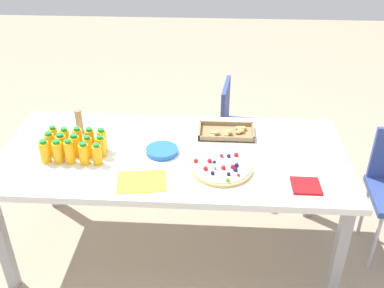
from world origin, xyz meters
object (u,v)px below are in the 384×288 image
juice_bottle_1 (58,152)px  juice_bottle_7 (75,146)px  juice_bottle_8 (88,147)px  fruit_pizza (222,168)px  juice_bottle_4 (97,155)px  juice_bottle_12 (78,139)px  cardboard_tube (79,122)px  juice_bottle_14 (102,140)px  snack_tray (228,132)px  juice_bottle_11 (65,139)px  juice_bottle_5 (50,144)px  juice_bottle_13 (90,139)px  juice_bottle_10 (54,138)px  party_table (173,161)px  paper_folder (142,181)px  juice_bottle_6 (61,145)px  juice_bottle_2 (69,152)px  juice_bottle_0 (45,152)px  juice_bottle_3 (84,154)px  plate_stack (162,151)px  chair_far_right (239,125)px  juice_bottle_9 (101,147)px  napkin_stack (306,186)px

juice_bottle_1 → juice_bottle_7: size_ratio=1.02×
juice_bottle_8 → fruit_pizza: (0.77, -0.10, -0.05)m
juice_bottle_8 → juice_bottle_4: bearing=-46.2°
juice_bottle_12 → cardboard_tube: bearing=103.8°
juice_bottle_14 → snack_tray: bearing=18.0°
juice_bottle_1 → juice_bottle_11: bearing=90.7°
juice_bottle_5 → juice_bottle_13: bearing=17.9°
juice_bottle_10 → snack_tray: 1.06m
juice_bottle_7 → juice_bottle_11: (-0.08, 0.07, 0.00)m
party_table → juice_bottle_10: 0.72m
juice_bottle_10 → paper_folder: 0.66m
juice_bottle_5 → juice_bottle_7: bearing=-1.6°
juice_bottle_6 → juice_bottle_13: size_ratio=0.98×
juice_bottle_5 → fruit_pizza: 1.00m
juice_bottle_2 → juice_bottle_4: bearing=-0.6°
juice_bottle_8 → juice_bottle_13: juice_bottle_13 is taller
juice_bottle_0 → juice_bottle_2: bearing=-0.8°
juice_bottle_3 → juice_bottle_10: juice_bottle_10 is taller
juice_bottle_8 → plate_stack: size_ratio=0.70×
plate_stack → paper_folder: size_ratio=0.74×
juice_bottle_3 → juice_bottle_5: 0.24m
party_table → juice_bottle_7: 0.58m
cardboard_tube → juice_bottle_2: bearing=-83.0°
party_table → juice_bottle_10: bearing=179.3°
chair_far_right → juice_bottle_3: 1.39m
juice_bottle_9 → snack_tray: juice_bottle_9 is taller
juice_bottle_11 → paper_folder: bearing=-31.6°
juice_bottle_3 → fruit_pizza: (0.77, -0.02, -0.05)m
juice_bottle_2 → napkin_stack: 1.31m
juice_bottle_2 → juice_bottle_5: 0.16m
party_table → juice_bottle_7: (-0.56, -0.07, 0.13)m
juice_bottle_9 → juice_bottle_12: 0.17m
juice_bottle_1 → juice_bottle_6: bearing=93.7°
juice_bottle_2 → juice_bottle_13: bearing=63.2°
juice_bottle_14 → juice_bottle_7: bearing=-154.3°
juice_bottle_4 → juice_bottle_10: juice_bottle_10 is taller
juice_bottle_6 → fruit_pizza: 0.94m
juice_bottle_13 → napkin_stack: (1.22, -0.31, -0.06)m
party_table → fruit_pizza: (0.29, -0.17, 0.08)m
juice_bottle_9 → napkin_stack: size_ratio=0.90×
fruit_pizza → cardboard_tube: (-0.90, 0.37, 0.07)m
juice_bottle_8 → juice_bottle_12: juice_bottle_12 is taller
juice_bottle_14 → juice_bottle_1: bearing=-146.6°
chair_far_right → paper_folder: size_ratio=3.19×
juice_bottle_2 → juice_bottle_13: juice_bottle_2 is taller
juice_bottle_12 → fruit_pizza: bearing=-11.6°
snack_tray → paper_folder: 0.72m
juice_bottle_8 → plate_stack: juice_bottle_8 is taller
juice_bottle_4 → juice_bottle_9: (0.00, 0.08, 0.00)m
juice_bottle_7 → napkin_stack: size_ratio=0.92×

